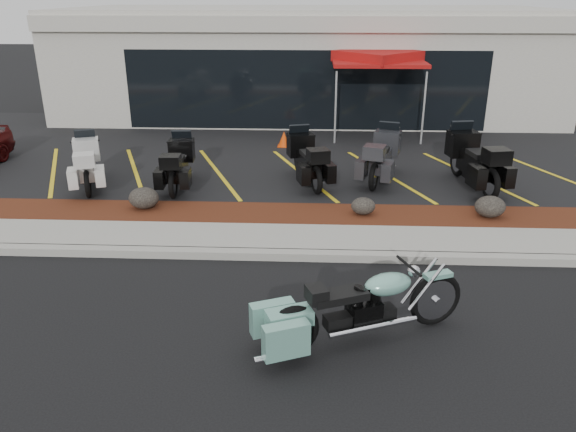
{
  "coord_description": "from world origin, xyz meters",
  "views": [
    {
      "loc": [
        0.28,
        -8.37,
        4.57
      ],
      "look_at": [
        -0.16,
        1.2,
        0.72
      ],
      "focal_mm": 35.0,
      "sensor_mm": 36.0,
      "label": 1
    }
  ],
  "objects_px": {
    "traffic_cone": "(284,139)",
    "popup_canopy": "(378,59)",
    "touring_white": "(87,154)",
    "hero_cruiser": "(436,292)"
  },
  "relations": [
    {
      "from": "hero_cruiser",
      "to": "popup_canopy",
      "type": "relative_size",
      "value": 1.05
    },
    {
      "from": "touring_white",
      "to": "popup_canopy",
      "type": "xyz_separation_m",
      "value": [
        7.68,
        5.15,
        1.8
      ]
    },
    {
      "from": "touring_white",
      "to": "popup_canopy",
      "type": "distance_m",
      "value": 9.42
    },
    {
      "from": "hero_cruiser",
      "to": "touring_white",
      "type": "bearing_deg",
      "value": 118.09
    },
    {
      "from": "hero_cruiser",
      "to": "touring_white",
      "type": "xyz_separation_m",
      "value": [
        -7.48,
        6.24,
        0.23
      ]
    },
    {
      "from": "hero_cruiser",
      "to": "traffic_cone",
      "type": "distance_m",
      "value": 9.95
    },
    {
      "from": "touring_white",
      "to": "traffic_cone",
      "type": "relative_size",
      "value": 4.76
    },
    {
      "from": "touring_white",
      "to": "popup_canopy",
      "type": "relative_size",
      "value": 0.72
    },
    {
      "from": "traffic_cone",
      "to": "popup_canopy",
      "type": "relative_size",
      "value": 0.15
    },
    {
      "from": "traffic_cone",
      "to": "popup_canopy",
      "type": "bearing_deg",
      "value": 31.98
    }
  ]
}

